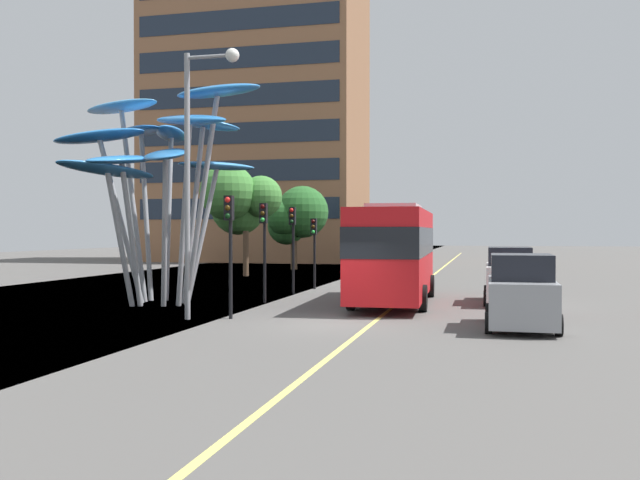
% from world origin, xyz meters
% --- Properties ---
extents(ground, '(120.00, 240.00, 0.10)m').
position_xyz_m(ground, '(-0.74, 0.00, -0.05)').
color(ground, '#54514F').
extents(red_bus, '(3.06, 9.86, 3.89)m').
position_xyz_m(red_bus, '(0.99, 6.49, 2.12)').
color(red_bus, red).
rests_on(red_bus, ground).
extents(leaf_sculpture, '(8.96, 8.79, 8.45)m').
position_xyz_m(leaf_sculpture, '(-7.79, 4.19, 6.23)').
color(leaf_sculpture, '#9EA0A5').
rests_on(leaf_sculpture, ground).
extents(traffic_light_kerb_near, '(0.28, 0.42, 4.00)m').
position_xyz_m(traffic_light_kerb_near, '(-3.53, 0.32, 2.88)').
color(traffic_light_kerb_near, black).
rests_on(traffic_light_kerb_near, ground).
extents(traffic_light_kerb_far, '(0.28, 0.42, 3.96)m').
position_xyz_m(traffic_light_kerb_far, '(-4.06, 5.45, 2.86)').
color(traffic_light_kerb_far, black).
rests_on(traffic_light_kerb_far, ground).
extents(traffic_light_island_mid, '(0.28, 0.42, 3.94)m').
position_xyz_m(traffic_light_island_mid, '(-4.05, 9.57, 2.84)').
color(traffic_light_island_mid, black).
rests_on(traffic_light_island_mid, ground).
extents(traffic_light_opposite, '(0.28, 0.42, 3.47)m').
position_xyz_m(traffic_light_opposite, '(-3.73, 12.27, 2.52)').
color(traffic_light_opposite, black).
rests_on(traffic_light_opposite, ground).
extents(car_parked_near, '(2.05, 4.03, 2.18)m').
position_xyz_m(car_parked_near, '(5.54, 0.25, 1.02)').
color(car_parked_near, gray).
rests_on(car_parked_near, ground).
extents(car_parked_mid, '(1.96, 4.49, 2.23)m').
position_xyz_m(car_parked_mid, '(5.41, 7.55, 1.05)').
color(car_parked_mid, silver).
rests_on(car_parked_mid, ground).
extents(street_lamp, '(1.86, 0.44, 8.63)m').
position_xyz_m(street_lamp, '(-4.44, -0.07, 5.43)').
color(street_lamp, gray).
rests_on(street_lamp, ground).
extents(tree_pavement_near, '(4.96, 5.29, 7.08)m').
position_xyz_m(tree_pavement_near, '(-10.98, 21.17, 4.87)').
color(tree_pavement_near, brown).
rests_on(tree_pavement_near, ground).
extents(tree_pavement_far, '(4.66, 3.90, 6.22)m').
position_xyz_m(tree_pavement_far, '(-9.36, 28.95, 3.96)').
color(tree_pavement_far, brown).
rests_on(tree_pavement_far, ground).
extents(backdrop_building, '(20.10, 12.04, 26.94)m').
position_xyz_m(backdrop_building, '(-17.35, 43.87, 13.48)').
color(backdrop_building, '#8E6042').
rests_on(backdrop_building, ground).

